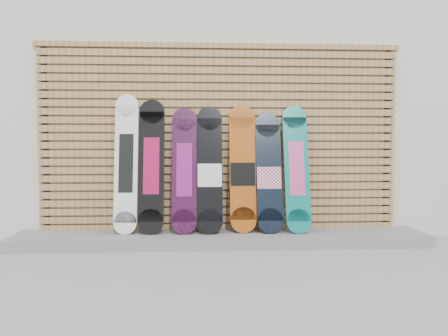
{
  "coord_description": "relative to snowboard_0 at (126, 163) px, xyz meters",
  "views": [
    {
      "loc": [
        -0.38,
        -4.17,
        1.11
      ],
      "look_at": [
        -0.11,
        0.75,
        0.85
      ],
      "focal_mm": 35.0,
      "sensor_mm": 36.0,
      "label": 1
    }
  ],
  "objects": [
    {
      "name": "ground",
      "position": [
        1.22,
        -0.79,
        -0.9
      ],
      "size": [
        80.0,
        80.0,
        0.0
      ],
      "primitive_type": "plane",
      "color": "#969598",
      "rests_on": "ground"
    },
    {
      "name": "building",
      "position": [
        1.72,
        2.71,
        0.9
      ],
      "size": [
        12.0,
        5.0,
        3.6
      ],
      "primitive_type": "cube",
      "color": "silver",
      "rests_on": "ground"
    },
    {
      "name": "concrete_step",
      "position": [
        1.07,
        -0.11,
        -0.84
      ],
      "size": [
        4.6,
        0.7,
        0.12
      ],
      "primitive_type": "cube",
      "color": "gray",
      "rests_on": "ground"
    },
    {
      "name": "slat_wall",
      "position": [
        1.07,
        0.18,
        0.3
      ],
      "size": [
        4.26,
        0.08,
        2.29
      ],
      "color": "#A67945",
      "rests_on": "ground"
    },
    {
      "name": "snowboard_0",
      "position": [
        0.0,
        0.0,
        0.0
      ],
      "size": [
        0.26,
        0.31,
        1.57
      ],
      "color": "white",
      "rests_on": "concrete_step"
    },
    {
      "name": "snowboard_1",
      "position": [
        0.28,
        -0.01,
        -0.03
      ],
      "size": [
        0.29,
        0.33,
        1.52
      ],
      "color": "black",
      "rests_on": "concrete_step"
    },
    {
      "name": "snowboard_2",
      "position": [
        0.65,
        -0.02,
        -0.07
      ],
      "size": [
        0.28,
        0.34,
        1.43
      ],
      "color": "black",
      "rests_on": "concrete_step"
    },
    {
      "name": "snowboard_3",
      "position": [
        0.94,
        -0.02,
        -0.08
      ],
      "size": [
        0.29,
        0.35,
        1.44
      ],
      "color": "black",
      "rests_on": "concrete_step"
    },
    {
      "name": "snowboard_4",
      "position": [
        1.32,
        0.0,
        -0.07
      ],
      "size": [
        0.3,
        0.3,
        1.46
      ],
      "color": "#AC4D12",
      "rests_on": "concrete_step"
    },
    {
      "name": "snowboard_5",
      "position": [
        1.62,
        -0.03,
        -0.11
      ],
      "size": [
        0.29,
        0.36,
        1.37
      ],
      "color": "black",
      "rests_on": "concrete_step"
    },
    {
      "name": "snowboard_6",
      "position": [
        1.94,
        -0.04,
        -0.06
      ],
      "size": [
        0.28,
        0.38,
        1.45
      ],
      "color": "#0C7774",
      "rests_on": "concrete_step"
    }
  ]
}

